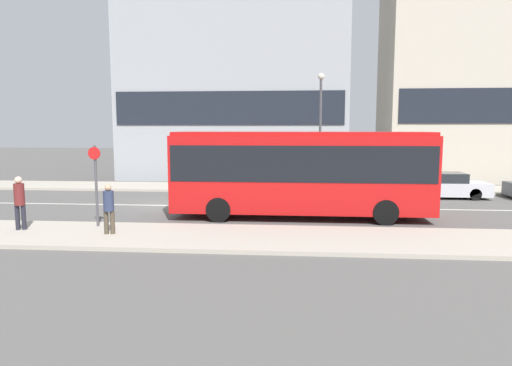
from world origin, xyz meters
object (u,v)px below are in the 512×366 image
Objects in this scene: city_bus at (301,169)px; pedestrian_down_pavement at (109,206)px; pedestrian_near_stop at (20,199)px; street_lamp at (320,119)px; parked_car_0 at (440,186)px; bus_stop_sign at (96,180)px.

pedestrian_down_pavement is at bearing -144.33° from city_bus.
pedestrian_near_stop is 15.60m from street_lamp.
city_bus reaches higher than pedestrian_near_stop.
city_bus is at bearing 6.88° from pedestrian_near_stop.
pedestrian_near_stop is at bearing 164.11° from pedestrian_down_pavement.
pedestrian_near_stop is at bearing -150.44° from parked_car_0.
city_bus reaches higher than parked_car_0.
pedestrian_near_stop is (-9.59, -3.66, -0.80)m from city_bus.
parked_car_0 is 16.85m from pedestrian_down_pavement.
street_lamp reaches higher than city_bus.
city_bus is 3.56× the size of bus_stop_sign.
city_bus is 7.66m from street_lamp.
street_lamp reaches higher than parked_car_0.
bus_stop_sign is at bearing -154.76° from city_bus.
city_bus reaches higher than bus_stop_sign.
bus_stop_sign is (2.39, 0.75, 0.61)m from pedestrian_near_stop.
pedestrian_down_pavement is (-13.61, -9.93, 0.44)m from parked_car_0.
city_bus reaches higher than pedestrian_down_pavement.
street_lamp is (7.44, 11.28, 3.03)m from pedestrian_down_pavement.
street_lamp is (-6.17, 1.36, 3.47)m from parked_car_0.
parked_car_0 is at bearing 15.55° from pedestrian_near_stop.
city_bus is 1.59× the size of street_lamp.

